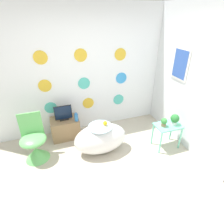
# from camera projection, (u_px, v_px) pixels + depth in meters

# --- Properties ---
(ground_plane) EXTENTS (12.00, 12.00, 0.00)m
(ground_plane) POSITION_uv_depth(u_px,v_px,m) (113.00, 187.00, 2.76)
(ground_plane) COLOR #BCB29E
(wall_back_dotted) EXTENTS (4.41, 0.05, 2.60)m
(wall_back_dotted) POSITION_uv_depth(u_px,v_px,m) (84.00, 73.00, 3.62)
(wall_back_dotted) COLOR white
(wall_back_dotted) RESTS_ON ground_plane
(wall_right) EXTENTS (0.06, 2.82, 2.60)m
(wall_right) POSITION_uv_depth(u_px,v_px,m) (182.00, 78.00, 3.35)
(wall_right) COLOR silver
(wall_right) RESTS_ON ground_plane
(bathtub) EXTENTS (1.01, 0.55, 0.59)m
(bathtub) POSITION_uv_depth(u_px,v_px,m) (101.00, 138.00, 3.34)
(bathtub) COLOR white
(bathtub) RESTS_ON ground_plane
(rubber_duck) EXTENTS (0.08, 0.09, 0.10)m
(rubber_duck) POSITION_uv_depth(u_px,v_px,m) (105.00, 123.00, 3.19)
(rubber_duck) COLOR yellow
(rubber_duck) RESTS_ON bathtub
(chair) EXTENTS (0.46, 0.46, 0.88)m
(chair) POSITION_uv_depth(u_px,v_px,m) (35.00, 146.00, 3.18)
(chair) COLOR #66C166
(chair) RESTS_ON ground_plane
(tv_cabinet) EXTENTS (0.58, 0.42, 0.44)m
(tv_cabinet) POSITION_uv_depth(u_px,v_px,m) (66.00, 128.00, 3.78)
(tv_cabinet) COLOR #8E704C
(tv_cabinet) RESTS_ON ground_plane
(tv) EXTENTS (0.35, 0.12, 0.32)m
(tv) POSITION_uv_depth(u_px,v_px,m) (63.00, 113.00, 3.60)
(tv) COLOR black
(tv) RESTS_ON tv_cabinet
(vase) EXTENTS (0.08, 0.08, 0.19)m
(vase) POSITION_uv_depth(u_px,v_px,m) (76.00, 117.00, 3.58)
(vase) COLOR #2D72B7
(vase) RESTS_ON tv_cabinet
(side_table) EXTENTS (0.50, 0.35, 0.51)m
(side_table) POSITION_uv_depth(u_px,v_px,m) (167.00, 129.00, 3.41)
(side_table) COLOR #72D8B7
(side_table) RESTS_ON ground_plane
(potted_plant_left) EXTENTS (0.12, 0.12, 0.18)m
(potted_plant_left) POSITION_uv_depth(u_px,v_px,m) (164.00, 122.00, 3.28)
(potted_plant_left) COLOR #8C6B4C
(potted_plant_left) RESTS_ON side_table
(potted_plant_right) EXTENTS (0.16, 0.16, 0.22)m
(potted_plant_right) POSITION_uv_depth(u_px,v_px,m) (175.00, 119.00, 3.32)
(potted_plant_right) COLOR white
(potted_plant_right) RESTS_ON side_table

